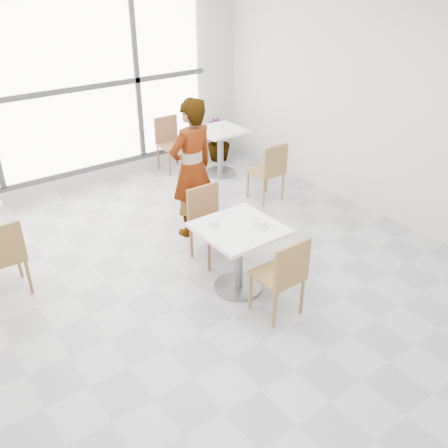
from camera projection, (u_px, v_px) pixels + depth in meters
floor at (207, 296)px, 5.19m from camera, size 7.00×7.00×0.00m
wall_back at (64, 89)px, 6.94m from camera, size 6.00×0.00×6.00m
wall_right at (406, 109)px, 6.03m from camera, size 0.00×7.00×7.00m
window at (66, 90)px, 6.89m from camera, size 4.60×0.07×2.52m
main_table at (239, 246)px, 5.07m from camera, size 0.80×0.80×0.75m
chair_near at (283, 273)px, 4.68m from camera, size 0.42×0.42×0.87m
chair_far at (208, 218)px, 5.65m from camera, size 0.42×0.42×0.87m
oatmeal_bowl at (259, 222)px, 4.96m from camera, size 0.21×0.21×0.09m
coffee_cup at (212, 224)px, 4.95m from camera, size 0.16×0.13×0.07m
person at (192, 169)px, 5.99m from camera, size 0.68×0.49×1.75m
bg_table_right at (220, 145)px, 7.88m from camera, size 0.70×0.70×0.75m
bg_chair_left_near at (2, 254)px, 4.98m from camera, size 0.42×0.42×0.87m
bg_chair_right_near at (270, 169)px, 6.97m from camera, size 0.42×0.42×0.87m
bg_chair_right_far at (170, 140)px, 8.06m from camera, size 0.42×0.42×0.87m
plant_right at (219, 140)px, 8.49m from camera, size 0.42×0.42×0.71m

